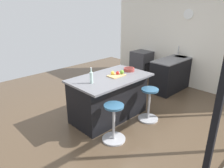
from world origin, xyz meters
The scene contains 13 objects.
ground_plane centered at (0.00, 0.00, 0.00)m, with size 8.11×8.11×0.00m, color brown.
interior_partition_left centered at (-3.12, 0.00, 1.37)m, with size 0.15×5.01×2.74m.
sink_cabinet centered at (-2.77, 0.10, 0.47)m, with size 1.96×0.60×1.20m.
oven_range centered at (-2.77, -1.23, 0.45)m, with size 0.60×0.61×0.89m.
kitchen_island centered at (-0.05, 0.01, 0.48)m, with size 1.70×1.03×0.96m.
stool_by_window centered at (-0.58, 0.70, 0.34)m, with size 0.44×0.44×0.72m.
stool_middle centered at (0.48, 0.70, 0.34)m, with size 0.44×0.44×0.72m.
cutting_board centered at (-0.19, 0.10, 0.97)m, with size 0.36×0.24×0.02m, color tan.
apple_yellow centered at (-0.15, 0.02, 1.02)m, with size 0.08×0.08×0.08m, color gold.
apple_red centered at (-0.23, 0.08, 1.01)m, with size 0.07×0.07×0.07m, color red.
apple_green centered at (-0.32, 0.13, 1.02)m, with size 0.09×0.09×0.09m, color #609E2D.
water_bottle centered at (0.46, 0.06, 1.08)m, with size 0.06×0.06×0.31m.
fruit_bowl centered at (-0.65, 0.05, 1.00)m, with size 0.24×0.24×0.07m.
Camera 1 is at (2.80, 3.03, 2.39)m, focal length 33.47 mm.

